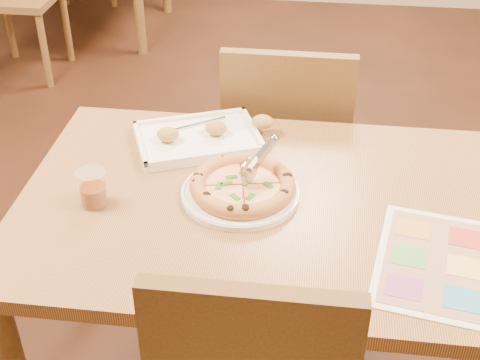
# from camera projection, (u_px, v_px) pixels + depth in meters

# --- Properties ---
(dining_table) EXTENTS (1.30, 0.85, 0.72)m
(dining_table) POSITION_uv_depth(u_px,v_px,m) (272.00, 228.00, 1.74)
(dining_table) COLOR #A57B42
(dining_table) RESTS_ON ground
(chair_far) EXTENTS (0.42, 0.42, 0.47)m
(chair_far) POSITION_uv_depth(u_px,v_px,m) (287.00, 133.00, 2.27)
(chair_far) COLOR brown
(chair_far) RESTS_ON ground
(plate) EXTENTS (0.40, 0.40, 0.02)m
(plate) POSITION_uv_depth(u_px,v_px,m) (240.00, 193.00, 1.71)
(plate) COLOR white
(plate) RESTS_ON dining_table
(pizza) EXTENTS (0.27, 0.27, 0.04)m
(pizza) POSITION_uv_depth(u_px,v_px,m) (242.00, 185.00, 1.70)
(pizza) COLOR #E5924E
(pizza) RESTS_ON plate
(pizza_cutter) EXTENTS (0.08, 0.13, 0.09)m
(pizza_cutter) POSITION_uv_depth(u_px,v_px,m) (258.00, 160.00, 1.70)
(pizza_cutter) COLOR silver
(pizza_cutter) RESTS_ON pizza
(appetizer_tray) EXTENTS (0.41, 0.35, 0.06)m
(appetizer_tray) POSITION_uv_depth(u_px,v_px,m) (202.00, 138.00, 1.92)
(appetizer_tray) COLOR white
(appetizer_tray) RESTS_ON dining_table
(glass_tumbler) EXTENTS (0.08, 0.08, 0.09)m
(glass_tumbler) POSITION_uv_depth(u_px,v_px,m) (93.00, 190.00, 1.66)
(glass_tumbler) COLOR #793009
(glass_tumbler) RESTS_ON dining_table
(menu) EXTENTS (0.32, 0.41, 0.00)m
(menu) POSITION_uv_depth(u_px,v_px,m) (436.00, 262.00, 1.50)
(menu) COLOR white
(menu) RESTS_ON dining_table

